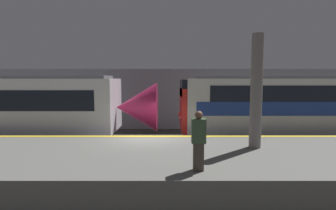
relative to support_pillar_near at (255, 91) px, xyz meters
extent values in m
plane|color=#33302D|center=(-4.04, 1.98, -3.06)|extent=(120.00, 120.00, 0.00)
cube|color=slate|center=(-4.04, -0.60, -2.55)|extent=(40.00, 5.17, 1.02)
cube|color=gold|center=(-4.04, 1.83, -2.04)|extent=(40.00, 0.30, 0.01)
cube|color=gray|center=(-4.04, 8.96, -0.95)|extent=(50.00, 0.15, 4.23)
cylinder|color=slate|center=(0.00, 0.00, 0.00)|extent=(0.42, 0.42, 4.09)
cone|color=#B21E4C|center=(-4.86, 4.69, -1.07)|extent=(2.20, 2.67, 2.67)
sphere|color=#F2EFCC|center=(-3.91, 4.69, -1.49)|extent=(0.20, 0.20, 0.20)
cube|color=red|center=(-2.35, 4.69, -1.15)|extent=(0.25, 2.99, 2.24)
cube|color=black|center=(-2.35, 4.69, -0.03)|extent=(0.25, 2.68, 0.90)
sphere|color=#EA4C42|center=(-2.51, 4.00, -1.54)|extent=(0.18, 0.18, 0.18)
sphere|color=#EA4C42|center=(-2.51, 5.37, -1.54)|extent=(0.18, 0.18, 0.18)
cube|color=#473D33|center=(-2.34, -2.43, -1.66)|extent=(0.28, 0.20, 0.76)
cube|color=#3D5638|center=(-2.34, -2.43, -0.95)|extent=(0.38, 0.24, 0.66)
sphere|color=brown|center=(-2.34, -2.43, -0.52)|extent=(0.21, 0.21, 0.21)
camera|label=1|loc=(-3.17, -9.38, 0.43)|focal=28.00mm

